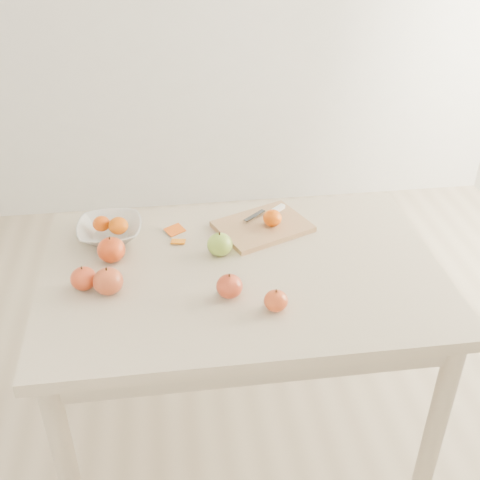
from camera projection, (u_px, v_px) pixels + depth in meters
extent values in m
plane|color=#C6B293|center=(242.00, 434.00, 2.22)|extent=(3.50, 3.50, 0.00)
cube|color=beige|center=(242.00, 274.00, 1.82)|extent=(1.20, 0.80, 0.04)
cylinder|color=#BCAA8E|center=(87.00, 313.00, 2.25)|extent=(0.06, 0.06, 0.71)
cylinder|color=#BCAA8E|center=(366.00, 290.00, 2.37)|extent=(0.06, 0.06, 0.71)
cylinder|color=#BCAA8E|center=(67.00, 468.00, 1.68)|extent=(0.06, 0.06, 0.71)
cylinder|color=#BCAA8E|center=(436.00, 427.00, 1.80)|extent=(0.06, 0.06, 0.71)
cube|color=tan|center=(263.00, 226.00, 1.99)|extent=(0.35, 0.31, 0.02)
ellipsoid|color=#C95307|center=(272.00, 218.00, 1.97)|extent=(0.06, 0.06, 0.05)
imported|color=silver|center=(110.00, 231.00, 1.94)|extent=(0.21, 0.21, 0.05)
ellipsoid|color=red|center=(101.00, 224.00, 1.93)|extent=(0.06, 0.06, 0.05)
ellipsoid|color=#D05307|center=(118.00, 226.00, 1.92)|extent=(0.06, 0.06, 0.06)
cube|color=#D7530F|center=(175.00, 231.00, 1.98)|extent=(0.07, 0.07, 0.01)
cube|color=orange|center=(178.00, 242.00, 1.93)|extent=(0.05, 0.04, 0.01)
cube|color=white|center=(276.00, 210.00, 2.05)|extent=(0.07, 0.06, 0.01)
cube|color=#34363B|center=(255.00, 215.00, 2.02)|extent=(0.08, 0.07, 0.00)
ellipsoid|color=#5A8B1F|center=(220.00, 245.00, 1.85)|extent=(0.08, 0.08, 0.07)
ellipsoid|color=maroon|center=(108.00, 281.00, 1.69)|extent=(0.09, 0.09, 0.08)
ellipsoid|color=#A71C1D|center=(83.00, 279.00, 1.71)|extent=(0.07, 0.07, 0.07)
ellipsoid|color=maroon|center=(276.00, 301.00, 1.63)|extent=(0.07, 0.07, 0.06)
ellipsoid|color=maroon|center=(229.00, 286.00, 1.68)|extent=(0.08, 0.08, 0.07)
ellipsoid|color=#A31A12|center=(111.00, 250.00, 1.82)|extent=(0.09, 0.09, 0.08)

